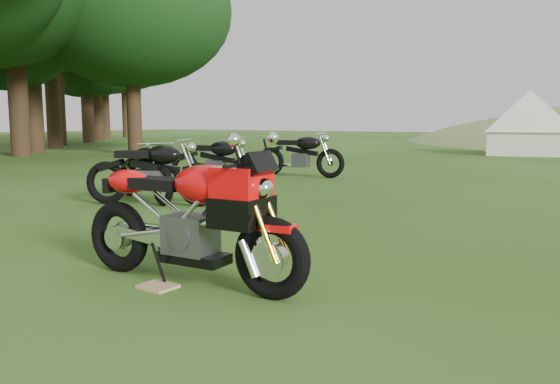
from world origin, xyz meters
The scene contains 9 objects.
ground centered at (0.00, 0.00, 0.00)m, with size 120.00×120.00×0.00m, color #24400D.
treeline centered at (-20.00, 15.00, 0.00)m, with size 28.00×32.00×14.00m, color black, non-canonical shape.
sport_motorcycle centered at (-0.46, -0.81, 0.61)m, with size 2.04×0.51×1.23m, color #EF080B, non-canonical shape.
plywood_board centered at (-0.60, -1.02, 0.01)m, with size 0.28×0.23×0.02m, color tan.
vintage_moto_a centered at (-4.21, 2.26, 0.52)m, with size 1.97×0.46×1.04m, color black, non-canonical shape.
vintage_moto_b centered at (-3.73, 1.96, 0.55)m, with size 2.10×0.49×1.10m, color black, non-canonical shape.
vintage_moto_c centered at (-4.48, 4.39, 0.53)m, with size 2.02×0.47×1.07m, color black, non-canonical shape.
vintage_moto_d centered at (-4.05, 6.95, 0.56)m, with size 2.11×0.49×1.11m, color black, non-canonical shape.
tent_left centered at (-1.00, 19.27, 1.28)m, with size 2.96×2.96×2.56m, color silver, non-canonical shape.
Camera 1 is at (2.46, -3.99, 1.30)m, focal length 35.00 mm.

